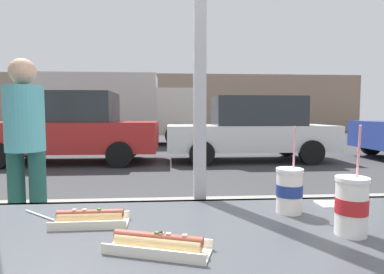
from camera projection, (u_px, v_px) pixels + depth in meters
ground_plane at (175, 157)px, 9.31m from camera, size 60.00×60.00×0.00m
sidewalk_strip at (185, 244)px, 2.93m from camera, size 16.00×2.80×0.15m
building_facade_far at (173, 103)px, 22.71m from camera, size 28.00×1.20×4.19m
soda_cup_left at (289, 190)px, 1.14m from camera, size 0.10×0.10×0.32m
soda_cup_right at (351, 205)px, 0.93m from camera, size 0.10×0.10×0.33m
hotdog_tray_near at (91, 218)px, 1.02m from camera, size 0.25×0.11×0.05m
hotdog_tray_far at (158, 243)px, 0.82m from camera, size 0.30×0.18×0.05m
loose_straw at (40, 215)px, 1.10m from camera, size 0.15×0.13×0.01m
napkin_wrapper at (333, 204)px, 1.25m from camera, size 0.12×0.09×0.00m
parked_car_red at (70, 128)px, 8.26m from camera, size 4.64×2.03×1.88m
parked_car_white at (252, 129)px, 8.60m from camera, size 4.55×1.88×1.78m
box_truck at (115, 107)px, 13.16m from camera, size 6.75×2.44×2.93m
pedestrian at (25, 140)px, 2.65m from camera, size 0.32×0.32×1.63m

